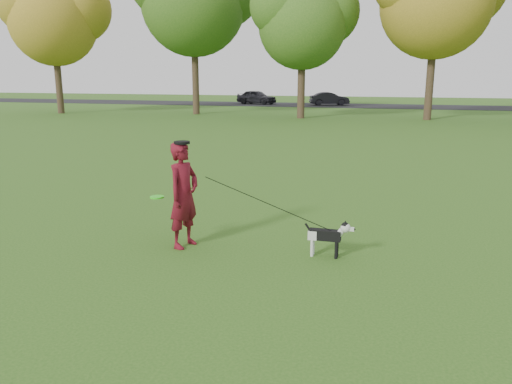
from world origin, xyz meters
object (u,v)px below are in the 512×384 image
(car_left, at_px, (257,97))
(car_mid, at_px, (329,99))
(dog, at_px, (329,234))
(man, at_px, (184,195))

(car_left, height_order, car_mid, car_left)
(dog, height_order, car_left, car_left)
(car_left, relative_size, car_mid, 1.08)
(man, height_order, car_mid, man)
(man, distance_m, car_mid, 40.00)
(car_mid, bearing_deg, dog, 167.78)
(man, relative_size, car_left, 0.45)
(car_left, bearing_deg, man, -148.69)
(dog, bearing_deg, car_left, 106.97)
(man, height_order, dog, man)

